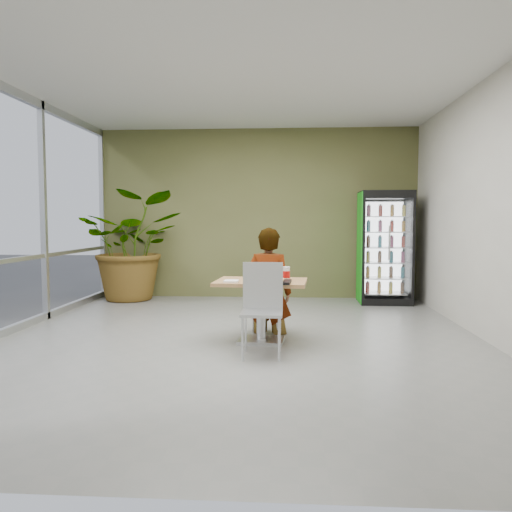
# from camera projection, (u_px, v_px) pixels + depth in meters

# --- Properties ---
(ground) EXTENTS (7.00, 7.00, 0.00)m
(ground) POSITION_uv_depth(u_px,v_px,m) (239.00, 340.00, 6.10)
(ground) COLOR gray
(ground) RESTS_ON ground
(room_envelope) EXTENTS (6.00, 7.00, 3.20)m
(room_envelope) POSITION_uv_depth(u_px,v_px,m) (238.00, 209.00, 5.99)
(room_envelope) COLOR beige
(room_envelope) RESTS_ON ground
(dining_table) EXTENTS (1.13, 0.83, 0.75)m
(dining_table) POSITION_uv_depth(u_px,v_px,m) (261.00, 298.00, 5.98)
(dining_table) COLOR tan
(dining_table) RESTS_ON ground
(chair_far) EXTENTS (0.46, 0.47, 0.86)m
(chair_far) POSITION_uv_depth(u_px,v_px,m) (267.00, 295.00, 6.46)
(chair_far) COLOR #BBBDC0
(chair_far) RESTS_ON ground
(chair_near) EXTENTS (0.45, 0.45, 1.00)m
(chair_near) POSITION_uv_depth(u_px,v_px,m) (262.00, 301.00, 5.44)
(chair_near) COLOR #BBBDC0
(chair_near) RESTS_ON ground
(seated_woman) EXTENTS (0.70, 0.54, 1.68)m
(seated_woman) POSITION_uv_depth(u_px,v_px,m) (269.00, 292.00, 6.49)
(seated_woman) COLOR black
(seated_woman) RESTS_ON ground
(pizza_plate) EXTENTS (0.30, 0.30, 0.03)m
(pizza_plate) POSITION_uv_depth(u_px,v_px,m) (253.00, 279.00, 5.97)
(pizza_plate) COLOR white
(pizza_plate) RESTS_ON dining_table
(soda_cup) EXTENTS (0.09, 0.09, 0.16)m
(soda_cup) POSITION_uv_depth(u_px,v_px,m) (286.00, 274.00, 5.97)
(soda_cup) COLOR white
(soda_cup) RESTS_ON dining_table
(napkin_stack) EXTENTS (0.17, 0.17, 0.02)m
(napkin_stack) POSITION_uv_depth(u_px,v_px,m) (231.00, 281.00, 5.80)
(napkin_stack) COLOR white
(napkin_stack) RESTS_ON dining_table
(cafeteria_tray) EXTENTS (0.51, 0.39, 0.03)m
(cafeteria_tray) POSITION_uv_depth(u_px,v_px,m) (269.00, 282.00, 5.71)
(cafeteria_tray) COLOR black
(cafeteria_tray) RESTS_ON dining_table
(beverage_fridge) EXTENTS (0.92, 0.71, 1.99)m
(beverage_fridge) POSITION_uv_depth(u_px,v_px,m) (385.00, 247.00, 8.83)
(beverage_fridge) COLOR black
(beverage_fridge) RESTS_ON ground
(potted_plant) EXTENTS (2.05, 1.85, 2.00)m
(potted_plant) POSITION_uv_depth(u_px,v_px,m) (133.00, 246.00, 9.23)
(potted_plant) COLOR #265F2B
(potted_plant) RESTS_ON ground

